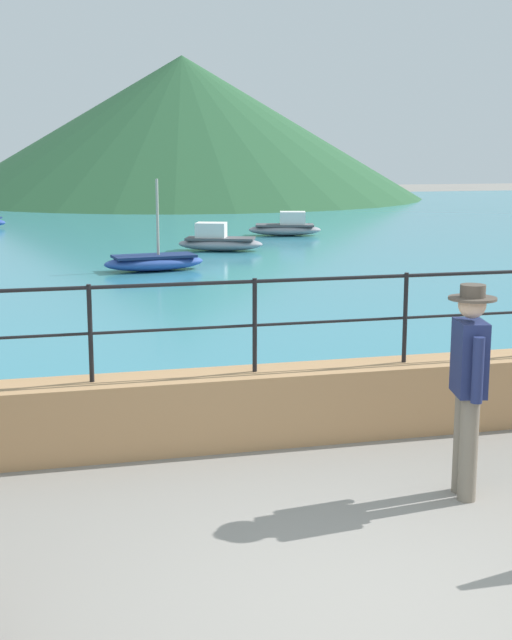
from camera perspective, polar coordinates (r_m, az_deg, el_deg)
The scene contains 9 objects.
ground_plane at distance 5.83m, azimuth 7.99°, elevation -17.74°, with size 120.00×120.00×0.00m, color gray.
promenade_wall at distance 8.51m, azimuth -0.08°, elevation -5.63°, with size 20.00×0.56×0.70m, color tan.
railing at distance 8.29m, azimuth -0.08°, elevation 0.77°, with size 18.44×0.04×0.90m.
lake_water at distance 30.74m, azimuth -10.46°, elevation 5.72°, with size 64.00×44.32×0.06m, color teal.
hill_main at distance 50.51m, azimuth -4.77°, elevation 12.30°, with size 26.85×26.85×7.83m, color #285633.
person_walking at distance 7.24m, azimuth 13.60°, elevation -3.80°, with size 0.38×0.56×1.75m.
boat_0 at distance 23.96m, azimuth -2.44°, elevation 5.14°, with size 2.47×1.63×0.76m.
boat_1 at distance 20.15m, azimuth -6.61°, elevation 3.77°, with size 2.40×1.19×2.06m.
boat_2 at distance 28.17m, azimuth 1.97°, elevation 6.03°, with size 2.46×1.47×0.76m.
Camera 1 is at (-1.98, -4.71, 2.80)m, focal length 49.42 mm.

